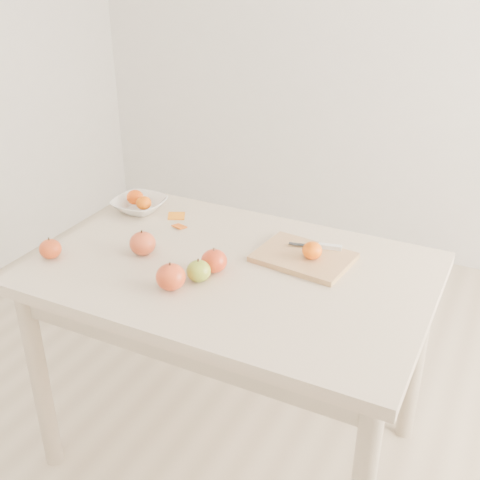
% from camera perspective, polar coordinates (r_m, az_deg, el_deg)
% --- Properties ---
extents(ground, '(3.50, 3.50, 0.00)m').
position_cam_1_polar(ground, '(2.32, -0.58, -18.89)').
color(ground, '#C6B293').
rests_on(ground, ground).
extents(table, '(1.20, 0.80, 0.75)m').
position_cam_1_polar(table, '(1.90, -0.67, -5.15)').
color(table, beige).
rests_on(table, ground).
extents(cutting_board, '(0.31, 0.24, 0.02)m').
position_cam_1_polar(cutting_board, '(1.90, 6.05, -1.64)').
color(cutting_board, tan).
rests_on(cutting_board, table).
extents(board_tangerine, '(0.06, 0.06, 0.05)m').
position_cam_1_polar(board_tangerine, '(1.86, 6.86, -0.99)').
color(board_tangerine, orange).
rests_on(board_tangerine, cutting_board).
extents(fruit_bowl, '(0.19, 0.19, 0.05)m').
position_cam_1_polar(fruit_bowl, '(2.25, -9.51, 3.30)').
color(fruit_bowl, white).
rests_on(fruit_bowl, table).
extents(bowl_tangerine_near, '(0.06, 0.06, 0.05)m').
position_cam_1_polar(bowl_tangerine_near, '(2.26, -9.92, 4.02)').
color(bowl_tangerine_near, '#DF5907').
rests_on(bowl_tangerine_near, fruit_bowl).
extents(bowl_tangerine_far, '(0.06, 0.06, 0.05)m').
position_cam_1_polar(bowl_tangerine_far, '(2.21, -9.13, 3.49)').
color(bowl_tangerine_far, '#D65907').
rests_on(bowl_tangerine_far, fruit_bowl).
extents(orange_peel_a, '(0.07, 0.07, 0.01)m').
position_cam_1_polar(orange_peel_a, '(2.18, -6.05, 2.18)').
color(orange_peel_a, orange).
rests_on(orange_peel_a, table).
extents(orange_peel_b, '(0.05, 0.05, 0.01)m').
position_cam_1_polar(orange_peel_b, '(2.11, -5.77, 1.24)').
color(orange_peel_b, '#D7580F').
rests_on(orange_peel_b, table).
extents(paring_knife, '(0.17, 0.06, 0.01)m').
position_cam_1_polar(paring_knife, '(1.93, 8.11, -0.61)').
color(paring_knife, white).
rests_on(paring_knife, cutting_board).
extents(apple_green, '(0.07, 0.07, 0.07)m').
position_cam_1_polar(apple_green, '(1.77, -3.95, -2.95)').
color(apple_green, olive).
rests_on(apple_green, table).
extents(apple_red_b, '(0.08, 0.08, 0.08)m').
position_cam_1_polar(apple_red_b, '(1.93, -9.22, -0.32)').
color(apple_red_b, maroon).
rests_on(apple_red_b, table).
extents(apple_red_e, '(0.08, 0.08, 0.07)m').
position_cam_1_polar(apple_red_e, '(1.81, -2.48, -2.00)').
color(apple_red_e, '#A81511').
rests_on(apple_red_e, table).
extents(apple_red_d, '(0.07, 0.07, 0.06)m').
position_cam_1_polar(apple_red_d, '(1.98, -17.54, -0.81)').
color(apple_red_d, '#A7180A').
rests_on(apple_red_d, table).
extents(apple_red_c, '(0.09, 0.09, 0.08)m').
position_cam_1_polar(apple_red_c, '(1.73, -6.58, -3.50)').
color(apple_red_c, maroon).
rests_on(apple_red_c, table).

